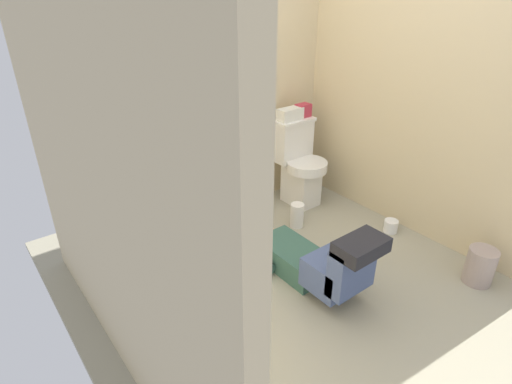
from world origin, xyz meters
TOP-DOWN VIEW (x-y plane):
  - ground_plane at (0.00, 0.00)m, footprint 2.78×3.15m
  - wall_back at (0.00, 1.12)m, footprint 2.44×0.08m
  - wall_left at (-1.18, 0.00)m, footprint 0.08×2.15m
  - wall_right at (1.18, 0.00)m, footprint 0.08×2.15m
  - toilet at (0.74, 0.80)m, footprint 0.36×0.46m
  - vanity_cabinet at (-0.71, 0.75)m, footprint 0.60×0.53m
  - faucet at (-0.71, 0.89)m, footprint 0.02×0.02m
  - person_plumber at (0.04, -0.09)m, footprint 0.39×1.06m
  - tissue_box at (0.69, 0.89)m, footprint 0.22×0.11m
  - toiletry_bag at (0.84, 0.89)m, footprint 0.12×0.09m
  - soap_dispenser at (-0.90, 0.87)m, footprint 0.06×0.06m
  - bottle_clear at (-0.80, 0.88)m, footprint 0.04×0.04m
  - bottle_green at (-0.74, 0.90)m, footprint 0.04×0.04m
  - bottle_amber at (-0.67, 0.86)m, footprint 0.05×0.05m
  - trash_can at (0.92, -0.78)m, footprint 0.18×0.18m
  - paper_towel_roll at (0.44, 0.48)m, footprint 0.11×0.11m
  - toilet_paper_roll at (0.98, -0.04)m, footprint 0.11×0.11m

SIDE VIEW (x-z plane):
  - ground_plane at x=0.00m, z-range -0.04..0.00m
  - toilet_paper_roll at x=0.98m, z-range 0.00..0.10m
  - paper_towel_roll at x=0.44m, z-range 0.00..0.20m
  - trash_can at x=0.92m, z-range 0.00..0.25m
  - person_plumber at x=0.04m, z-range -0.08..0.44m
  - toilet at x=0.74m, z-range -0.01..0.74m
  - vanity_cabinet at x=-0.71m, z-range 0.01..0.83m
  - tissue_box at x=0.69m, z-range 0.75..0.85m
  - toiletry_bag at x=0.84m, z-range 0.75..0.86m
  - faucet at x=-0.71m, z-range 0.82..0.92m
  - bottle_clear at x=-0.80m, z-range 0.82..0.95m
  - soap_dispenser at x=-0.90m, z-range 0.80..0.97m
  - bottle_amber at x=-0.67m, z-range 0.82..0.97m
  - bottle_green at x=-0.74m, z-range 0.82..1.00m
  - wall_back at x=0.00m, z-range 0.00..2.40m
  - wall_left at x=-1.18m, z-range 0.00..2.40m
  - wall_right at x=1.18m, z-range 0.00..2.40m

